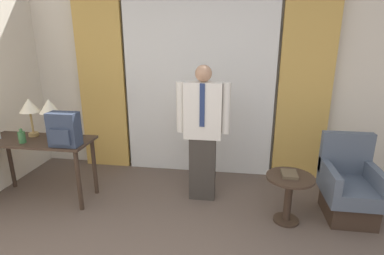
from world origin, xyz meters
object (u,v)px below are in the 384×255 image
(table_lamp_right, at_px, (49,108))
(armchair, at_px, (349,189))
(table_lamp_left, at_px, (29,107))
(backpack, at_px, (64,130))
(side_table, at_px, (289,191))
(book, at_px, (289,174))
(desk, at_px, (39,149))
(person, at_px, (203,129))
(bottle_near_edge, at_px, (22,137))

(table_lamp_right, relative_size, armchair, 0.52)
(table_lamp_left, distance_m, backpack, 0.65)
(side_table, relative_size, book, 2.52)
(desk, height_order, table_lamp_right, table_lamp_right)
(backpack, bearing_deg, table_lamp_left, 155.42)
(table_lamp_right, distance_m, person, 1.82)
(desk, relative_size, backpack, 3.38)
(backpack, distance_m, book, 2.46)
(desk, relative_size, bottle_near_edge, 7.68)
(armchair, bearing_deg, table_lamp_left, -179.81)
(table_lamp_right, relative_size, side_table, 0.88)
(backpack, bearing_deg, armchair, 5.07)
(bottle_near_edge, relative_size, person, 0.10)
(desk, xyz_separation_m, table_lamp_left, (-0.13, 0.12, 0.48))
(person, relative_size, book, 7.72)
(desk, distance_m, person, 1.96)
(backpack, relative_size, side_table, 0.71)
(book, bearing_deg, backpack, -178.11)
(person, xyz_separation_m, side_table, (0.96, -0.37, -0.52))
(side_table, height_order, book, book)
(table_lamp_right, distance_m, armchair, 3.51)
(table_lamp_right, bearing_deg, book, -3.81)
(person, relative_size, side_table, 3.07)
(desk, relative_size, table_lamp_right, 2.75)
(table_lamp_left, bearing_deg, side_table, -3.92)
(person, distance_m, armchair, 1.73)
(side_table, distance_m, book, 0.19)
(bottle_near_edge, bearing_deg, table_lamp_left, 97.84)
(desk, relative_size, person, 0.79)
(person, height_order, book, person)
(table_lamp_right, bearing_deg, table_lamp_left, 180.00)
(side_table, bearing_deg, armchair, 18.09)
(bottle_near_edge, relative_size, backpack, 0.44)
(table_lamp_right, height_order, side_table, table_lamp_right)
(bottle_near_edge, bearing_deg, side_table, 0.71)
(person, relative_size, armchair, 1.81)
(desk, height_order, backpack, backpack)
(person, bearing_deg, armchair, -5.47)
(table_lamp_left, xyz_separation_m, bottle_near_edge, (0.03, -0.24, -0.29))
(person, height_order, side_table, person)
(backpack, height_order, side_table, backpack)
(table_lamp_right, height_order, armchair, table_lamp_right)
(table_lamp_left, distance_m, table_lamp_right, 0.26)
(bottle_near_edge, xyz_separation_m, backpack, (0.54, -0.02, 0.12))
(armchair, bearing_deg, desk, -177.87)
(table_lamp_left, height_order, armchair, table_lamp_left)
(table_lamp_left, xyz_separation_m, backpack, (0.57, -0.26, -0.17))
(desk, height_order, side_table, desk)
(side_table, bearing_deg, table_lamp_right, 175.72)
(table_lamp_right, bearing_deg, desk, -136.92)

